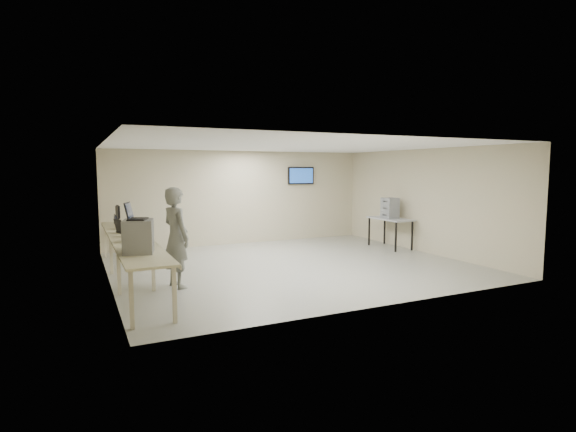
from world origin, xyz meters
name	(u,v)px	position (x,y,z in m)	size (l,w,h in m)	color
room	(292,205)	(0.03, 0.06, 1.41)	(8.01, 7.01, 2.81)	#9E9E8A
workbench	(131,241)	(-3.59, 0.00, 0.83)	(0.76, 6.00, 0.90)	beige
equipment_box	(138,236)	(-3.65, -1.80, 1.17)	(0.46, 0.52, 0.54)	slate
laptop_on_box	(134,215)	(-3.71, -1.80, 1.52)	(0.42, 0.44, 0.29)	black
laptop_0	(139,244)	(-3.59, -1.33, 0.97)	(0.35, 0.38, 0.26)	black
laptop_1	(129,237)	(-3.66, -0.45, 0.97)	(0.36, 0.41, 0.28)	black
laptop_2	(128,233)	(-3.62, 0.17, 0.97)	(0.28, 0.34, 0.26)	black
laptop_3	(123,229)	(-3.66, 0.74, 0.98)	(0.43, 0.46, 0.30)	black
laptop_4	(120,225)	(-3.66, 1.47, 0.98)	(0.35, 0.42, 0.31)	black
laptop_5	(120,223)	(-3.61, 2.00, 0.97)	(0.30, 0.37, 0.28)	black
monitor_near	(118,213)	(-3.60, 2.46, 1.18)	(0.21, 0.47, 0.46)	black
monitor_far	(117,213)	(-3.60, 2.75, 1.15)	(0.19, 0.43, 0.42)	black
soldier	(176,237)	(-2.84, -0.80, 0.96)	(0.70, 0.46, 1.92)	slate
side_table	(390,221)	(3.60, 0.92, 0.79)	(0.67, 1.43, 0.86)	#9B9DA1
storage_bins	(390,208)	(3.58, 0.92, 1.15)	(0.37, 0.41, 0.59)	gray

